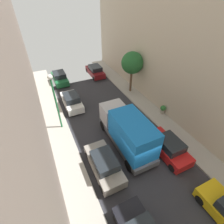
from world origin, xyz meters
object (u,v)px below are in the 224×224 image
object	(u,v)px
street_tree_1	(132,63)
potted_plant_2	(163,109)
parked_car_right_3	(95,71)
parked_car_right_2	(168,147)
parked_car_left_3	(72,101)
parked_car_left_4	(60,78)
lamp_post	(54,95)
delivery_truck	(127,131)
parked_car_left_2	(104,164)

from	to	relation	value
street_tree_1	potted_plant_2	xyz separation A→B (m)	(0.68, -5.69, -3.23)
parked_car_right_3	street_tree_1	world-z (taller)	street_tree_1
parked_car_right_2	parked_car_right_3	size ratio (longest dim) A/B	1.00
parked_car_left_3	parked_car_right_2	size ratio (longest dim) A/B	1.00
parked_car_left_4	potted_plant_2	distance (m)	14.94
parked_car_right_2	potted_plant_2	distance (m)	5.34
parked_car_left_4	lamp_post	distance (m)	10.46
parked_car_left_3	delivery_truck	xyz separation A→B (m)	(2.70, -7.97, 1.07)
parked_car_right_3	delivery_truck	distance (m)	14.84
parked_car_right_2	potted_plant_2	world-z (taller)	parked_car_right_2
parked_car_left_4	potted_plant_2	world-z (taller)	parked_car_left_4
parked_car_left_4	parked_car_right_2	bearing A→B (deg)	-72.12
parked_car_left_4	parked_car_right_3	bearing A→B (deg)	-0.12
parked_car_left_2	parked_car_right_2	bearing A→B (deg)	-8.01
parked_car_right_3	parked_car_left_4	bearing A→B (deg)	179.88
parked_car_right_3	street_tree_1	bearing A→B (deg)	-70.53
parked_car_left_2	lamp_post	xyz separation A→B (m)	(-1.90, 6.16, 3.08)
lamp_post	parked_car_left_2	bearing A→B (deg)	-72.85
parked_car_left_3	parked_car_right_2	xyz separation A→B (m)	(5.40, -10.13, 0.00)
parked_car_left_4	parked_car_right_3	world-z (taller)	same
parked_car_left_4	parked_car_right_3	xyz separation A→B (m)	(5.40, -0.01, 0.00)
parked_car_left_2	delivery_truck	size ratio (longest dim) A/B	0.64
parked_car_left_2	street_tree_1	size ratio (longest dim) A/B	0.83
parked_car_left_4	delivery_truck	bearing A→B (deg)	-79.50
lamp_post	parked_car_left_3	bearing A→B (deg)	59.43
lamp_post	potted_plant_2	bearing A→B (deg)	-13.71
parked_car_left_4	parked_car_left_2	bearing A→B (deg)	-90.00
parked_car_right_2	lamp_post	distance (m)	10.52
street_tree_1	parked_car_right_3	bearing A→B (deg)	109.47
parked_car_left_3	potted_plant_2	xyz separation A→B (m)	(8.43, -5.74, -0.04)
parked_car_right_3	potted_plant_2	world-z (taller)	parked_car_right_3
delivery_truck	potted_plant_2	size ratio (longest dim) A/B	6.87
parked_car_left_2	parked_car_right_3	distance (m)	16.85
parked_car_right_2	parked_car_left_4	bearing A→B (deg)	107.88
parked_car_right_2	street_tree_1	world-z (taller)	street_tree_1
parked_car_right_3	lamp_post	world-z (taller)	lamp_post
parked_car_left_4	delivery_truck	distance (m)	14.85
parked_car_left_3	parked_car_left_2	bearing A→B (deg)	-90.00
delivery_truck	potted_plant_2	bearing A→B (deg)	21.27
parked_car_left_4	street_tree_1	xyz separation A→B (m)	(7.75, -6.65, 3.19)
parked_car_right_2	delivery_truck	bearing A→B (deg)	141.26
parked_car_right_3	lamp_post	bearing A→B (deg)	-126.67
parked_car_left_4	potted_plant_2	xyz separation A→B (m)	(8.43, -12.34, -0.04)
street_tree_1	parked_car_left_2	bearing A→B (deg)	-129.72
parked_car_left_4	street_tree_1	size ratio (longest dim) A/B	0.83
potted_plant_2	lamp_post	distance (m)	11.08
potted_plant_2	street_tree_1	bearing A→B (deg)	96.85
parked_car_left_3	parked_car_right_3	size ratio (longest dim) A/B	1.00
delivery_truck	parked_car_left_4	bearing A→B (deg)	100.50
parked_car_left_3	potted_plant_2	size ratio (longest dim) A/B	4.37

